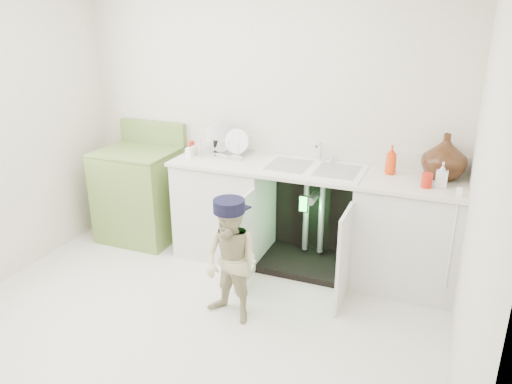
# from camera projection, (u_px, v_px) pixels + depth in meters

# --- Properties ---
(ground) EXTENTS (3.50, 3.50, 0.00)m
(ground) POSITION_uv_depth(u_px,v_px,m) (188.00, 327.00, 3.57)
(ground) COLOR beige
(ground) RESTS_ON ground
(room_shell) EXTENTS (6.00, 5.50, 1.26)m
(room_shell) POSITION_uv_depth(u_px,v_px,m) (178.00, 160.00, 3.13)
(room_shell) COLOR silver
(room_shell) RESTS_ON ground
(counter_run) EXTENTS (2.44, 1.02, 1.25)m
(counter_run) POSITION_uv_depth(u_px,v_px,m) (315.00, 216.00, 4.25)
(counter_run) COLOR silver
(counter_run) RESTS_ON ground
(avocado_stove) EXTENTS (0.71, 0.65, 1.11)m
(avocado_stove) POSITION_uv_depth(u_px,v_px,m) (141.00, 193.00, 4.84)
(avocado_stove) COLOR olive
(avocado_stove) RESTS_ON ground
(repair_worker) EXTENTS (0.63, 0.86, 0.92)m
(repair_worker) POSITION_uv_depth(u_px,v_px,m) (231.00, 261.00, 3.52)
(repair_worker) COLOR beige
(repair_worker) RESTS_ON ground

